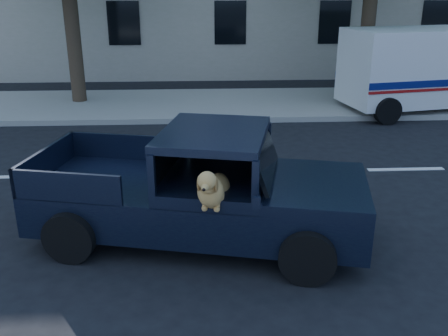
% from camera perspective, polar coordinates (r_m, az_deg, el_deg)
% --- Properties ---
extents(ground, '(120.00, 120.00, 0.00)m').
position_cam_1_polar(ground, '(7.09, -0.26, -10.54)').
color(ground, black).
rests_on(ground, ground).
extents(far_sidewalk, '(60.00, 4.00, 0.15)m').
position_cam_1_polar(far_sidewalk, '(15.69, -1.95, 7.30)').
color(far_sidewalk, gray).
rests_on(far_sidewalk, ground).
extents(lane_stripes, '(21.60, 0.14, 0.01)m').
position_cam_1_polar(lane_stripes, '(10.41, 9.86, -0.35)').
color(lane_stripes, silver).
rests_on(lane_stripes, ground).
extents(pickup_truck, '(5.09, 2.94, 1.72)m').
position_cam_1_polar(pickup_truck, '(7.42, -3.50, -4.05)').
color(pickup_truck, black).
rests_on(pickup_truck, ground).
extents(mail_truck, '(4.72, 2.94, 2.42)m').
position_cam_1_polar(mail_truck, '(15.80, 21.19, 9.69)').
color(mail_truck, silver).
rests_on(mail_truck, ground).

